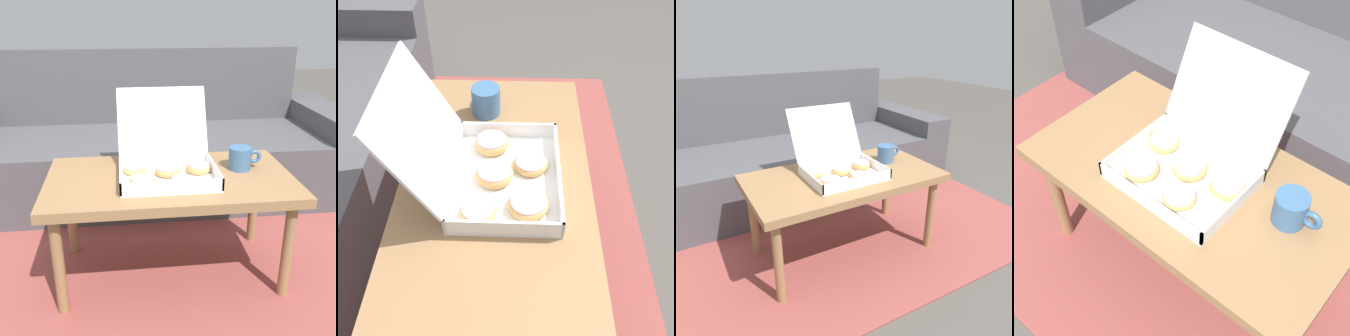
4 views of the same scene
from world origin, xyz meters
The scene contains 6 objects.
ground_plane centered at (0.00, 0.00, 0.00)m, with size 12.00×12.00×0.00m, color #514C47.
area_rug centered at (0.00, 0.30, 0.01)m, with size 2.56×1.87×0.01m, color #994742.
couch centered at (0.00, 0.84, 0.29)m, with size 2.44×0.87×0.88m.
coffee_table centered at (0.00, -0.08, 0.42)m, with size 1.01×0.54×0.47m.
pastry_box centered at (-0.02, -0.06, 0.53)m, with size 0.39×0.44×0.32m.
coffee_mug centered at (0.31, -0.03, 0.52)m, with size 0.14×0.09×0.10m.
Camera 4 is at (0.58, -0.81, 1.52)m, focal length 50.00 mm.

